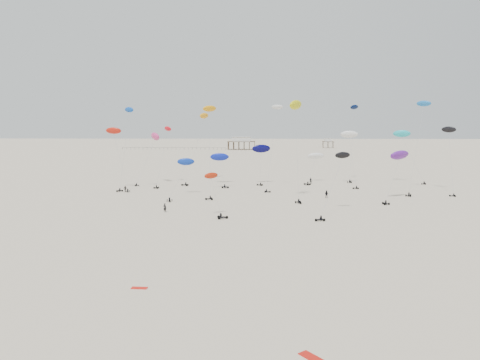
{
  "coord_description": "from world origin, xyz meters",
  "views": [
    {
      "loc": [
        4.02,
        -6.85,
        18.02
      ],
      "look_at": [
        0.0,
        88.0,
        7.0
      ],
      "focal_mm": 35.0,
      "sensor_mm": 36.0,
      "label": 1
    }
  ],
  "objects_px": {
    "pavilion_main": "(241,144)",
    "rig_0": "(115,139)",
    "rig_4": "(182,170)",
    "rig_9": "(450,142)",
    "spectator_0": "(165,212)",
    "pavilion_small": "(328,144)"
  },
  "relations": [
    {
      "from": "pavilion_main",
      "to": "spectator_0",
      "type": "relative_size",
      "value": 9.58
    },
    {
      "from": "rig_4",
      "to": "rig_9",
      "type": "xyz_separation_m",
      "value": [
        71.39,
        10.65,
        6.79
      ]
    },
    {
      "from": "pavilion_small",
      "to": "rig_0",
      "type": "distance_m",
      "value": 274.79
    },
    {
      "from": "pavilion_small",
      "to": "rig_0",
      "type": "relative_size",
      "value": 0.5
    },
    {
      "from": "pavilion_small",
      "to": "pavilion_main",
      "type": "bearing_deg",
      "value": -156.8
    },
    {
      "from": "pavilion_main",
      "to": "spectator_0",
      "type": "height_order",
      "value": "pavilion_main"
    },
    {
      "from": "pavilion_main",
      "to": "pavilion_small",
      "type": "distance_m",
      "value": 76.16
    },
    {
      "from": "pavilion_main",
      "to": "rig_0",
      "type": "xyz_separation_m",
      "value": [
        -26.44,
        -227.08,
        10.12
      ]
    },
    {
      "from": "rig_9",
      "to": "spectator_0",
      "type": "distance_m",
      "value": 80.02
    },
    {
      "from": "rig_9",
      "to": "pavilion_small",
      "type": "bearing_deg",
      "value": 17.75
    },
    {
      "from": "pavilion_main",
      "to": "rig_0",
      "type": "relative_size",
      "value": 1.16
    },
    {
      "from": "rig_9",
      "to": "spectator_0",
      "type": "height_order",
      "value": "rig_9"
    },
    {
      "from": "rig_4",
      "to": "spectator_0",
      "type": "xyz_separation_m",
      "value": [
        -0.0,
        -22.84,
        -6.82
      ]
    },
    {
      "from": "rig_0",
      "to": "spectator_0",
      "type": "bearing_deg",
      "value": 109.22
    },
    {
      "from": "pavilion_main",
      "to": "pavilion_small",
      "type": "bearing_deg",
      "value": 23.2
    },
    {
      "from": "spectator_0",
      "to": "rig_0",
      "type": "bearing_deg",
      "value": -42.95
    },
    {
      "from": "pavilion_small",
      "to": "rig_4",
      "type": "distance_m",
      "value": 278.58
    },
    {
      "from": "rig_4",
      "to": "spectator_0",
      "type": "height_order",
      "value": "rig_4"
    },
    {
      "from": "rig_9",
      "to": "spectator_0",
      "type": "xyz_separation_m",
      "value": [
        -71.4,
        -33.49,
        -13.61
      ]
    },
    {
      "from": "spectator_0",
      "to": "pavilion_small",
      "type": "bearing_deg",
      "value": -88.92
    },
    {
      "from": "rig_9",
      "to": "rig_4",
      "type": "bearing_deg",
      "value": 117.23
    },
    {
      "from": "rig_0",
      "to": "rig_4",
      "type": "xyz_separation_m",
      "value": [
        20.6,
        -10.96,
        -7.52
      ]
    }
  ]
}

